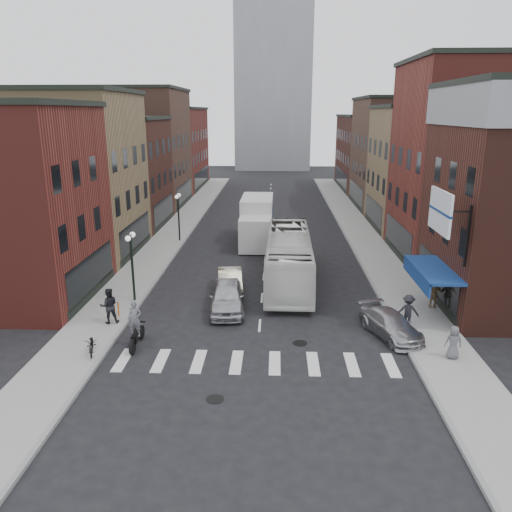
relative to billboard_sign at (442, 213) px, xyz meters
The scene contains 31 objects.
ground 10.56m from the billboard_sign, behind, with size 160.00×160.00×0.00m, color black.
sidewalk_left 28.12m from the billboard_sign, 128.47° to the left, with size 3.00×74.00×0.15m, color gray.
sidewalk_right 22.34m from the billboard_sign, 90.23° to the left, with size 3.00×74.00×0.15m, color gray.
curb_left 27.25m from the billboard_sign, 125.94° to the left, with size 0.20×74.00×0.16m, color gray.
curb_right 22.41m from the billboard_sign, 94.22° to the left, with size 0.20×74.00×0.16m, color gray.
crosswalk_stripes 11.12m from the billboard_sign, 157.82° to the right, with size 12.00×2.20×0.01m, color silver.
bldg_left_mid_a 27.17m from the billboard_sign, 150.21° to the left, with size 10.30×10.20×12.30m.
bldg_left_mid_b 33.30m from the billboard_sign, 135.10° to the left, with size 10.30×10.20×10.30m.
bldg_left_far_a 41.79m from the billboard_sign, 124.35° to the left, with size 10.30×12.20×13.30m.
bldg_left_far_b 53.93m from the billboard_sign, 115.93° to the left, with size 10.30×16.20×11.30m.
bldg_right_mid_a 14.98m from the billboard_sign, 64.61° to the left, with size 10.30×10.20×14.30m.
bldg_right_mid_b 24.36m from the billboard_sign, 74.75° to the left, with size 10.30×10.20×11.30m.
bldg_right_far_a 35.09m from the billboard_sign, 79.48° to the left, with size 10.30×12.20×12.30m.
bldg_right_far_b 48.93m from the billboard_sign, 82.47° to the left, with size 10.30×16.20×10.30m.
awning_blue 4.05m from the billboard_sign, 80.39° to the left, with size 1.80×5.00×0.78m.
billboard_sign is the anchor object (origin of this frame).
distant_tower 80.22m from the billboard_sign, 96.32° to the left, with size 14.00×14.00×50.00m, color #9399A0.
streetlamp_near 16.68m from the billboard_sign, 167.65° to the left, with size 0.32×1.22×4.11m.
streetlamp_far 23.92m from the billboard_sign, 132.41° to the left, with size 0.32×1.22×4.11m.
bike_rack 17.14m from the billboard_sign, behind, with size 0.08×0.68×0.80m.
box_truck 20.43m from the billboard_sign, 118.11° to the left, with size 2.70×8.54×3.71m.
motorcycle_rider 15.33m from the billboard_sign, behind, with size 0.65×2.27×2.31m.
transit_bus 11.15m from the billboard_sign, 132.94° to the left, with size 2.78×11.88×3.31m, color silver.
sedan_left_near 12.02m from the billboard_sign, 166.64° to the left, with size 1.89×4.70×1.60m, color #B1B1B6.
sedan_left_far 13.11m from the billboard_sign, 152.54° to the left, with size 1.44×4.12×1.36m, color beige.
curb_car 5.93m from the billboard_sign, 166.52° to the right, with size 1.70×4.18×1.21m, color #A4A4A8.
parked_bicycle 17.31m from the billboard_sign, 168.87° to the right, with size 0.55×1.58×0.83m, color black.
ped_left_solo 17.11m from the billboard_sign, behind, with size 0.92×0.53×1.89m, color black.
ped_right_a 5.25m from the billboard_sign, 161.45° to the left, with size 1.11×0.55×1.71m, color black.
ped_right_b 6.04m from the billboard_sign, 71.14° to the left, with size 0.97×0.48×1.65m, color olive.
ped_right_c 6.02m from the billboard_sign, 88.12° to the right, with size 0.74×0.48×1.52m, color #525359.
Camera 1 is at (0.78, -22.90, 10.71)m, focal length 35.00 mm.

